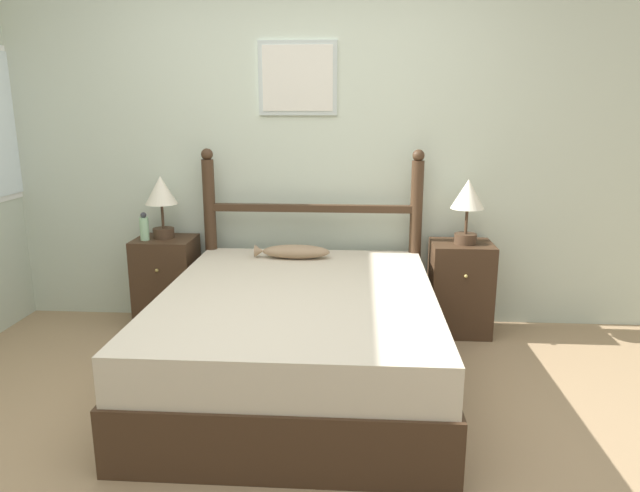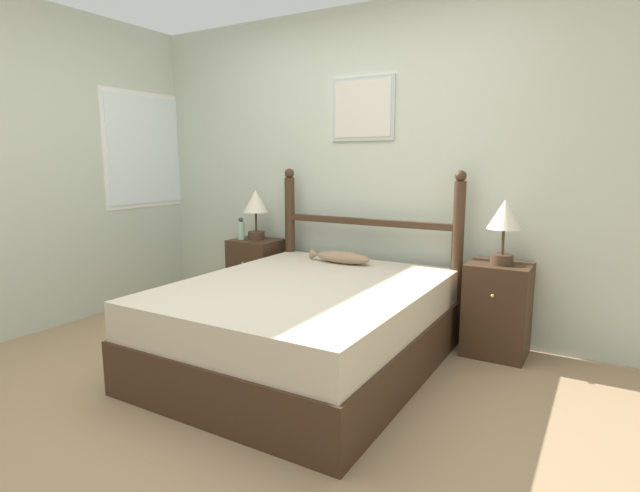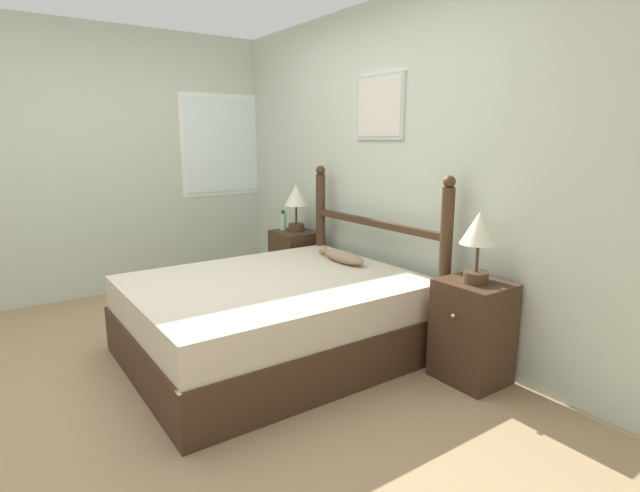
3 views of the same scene
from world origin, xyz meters
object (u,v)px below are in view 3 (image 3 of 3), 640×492
table_lamp_left (296,199)px  table_lamp_right (479,235)px  bed (274,318)px  nightstand_right (472,331)px  fish_pillow (343,256)px  nightstand_left (295,264)px  bottle (283,221)px

table_lamp_left → table_lamp_right: 2.11m
bed → nightstand_right: size_ratio=2.96×
table_lamp_right → fish_pillow: (-1.16, -0.13, -0.34)m
table_lamp_right → bed: bearing=-142.3°
table_lamp_left → fish_pillow: 1.03m
bed → table_lamp_right: table_lamp_right is taller
nightstand_left → fish_pillow: (0.94, -0.15, 0.28)m
fish_pillow → nightstand_left: bearing=170.9°
nightstand_right → table_lamp_right: 0.62m
bottle → fish_pillow: 1.07m
table_lamp_left → table_lamp_right: (2.11, -0.04, 0.00)m
nightstand_left → table_lamp_left: (-0.01, 0.02, 0.62)m
nightstand_right → table_lamp_right: (0.01, -0.02, 0.62)m
fish_pillow → table_lamp_left: bearing=169.7°
table_lamp_right → bottle: size_ratio=2.23×
nightstand_right → fish_pillow: fish_pillow is taller
nightstand_left → table_lamp_right: bearing=-0.6°
table_lamp_right → bottle: table_lamp_right is taller
nightstand_left → table_lamp_right: (2.10, -0.02, 0.62)m
bed → fish_pillow: fish_pillow is taller
fish_pillow → bed: bearing=-81.5°
nightstand_left → table_lamp_right: table_lamp_right is taller
nightstand_left → nightstand_right: same height
bed → bottle: (-1.16, 0.78, 0.46)m
table_lamp_left → bed: bearing=-39.2°
bed → nightstand_right: bearing=38.7°
bed → nightstand_right: 1.34m
table_lamp_left → bottle: 0.25m
bed → table_lamp_left: 1.52m
nightstand_right → table_lamp_left: bearing=179.4°
bed → table_lamp_right: 1.50m
nightstand_right → table_lamp_left: table_lamp_left is taller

